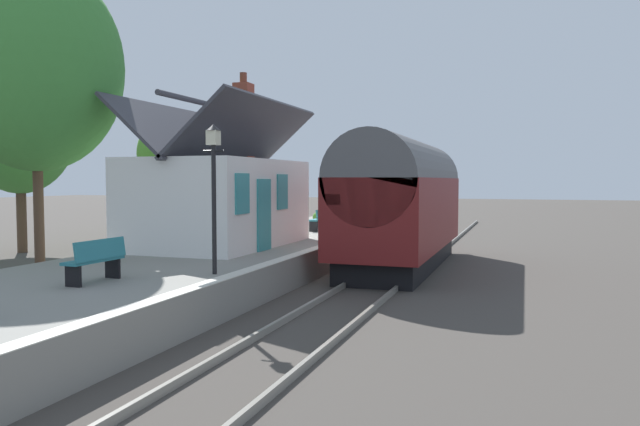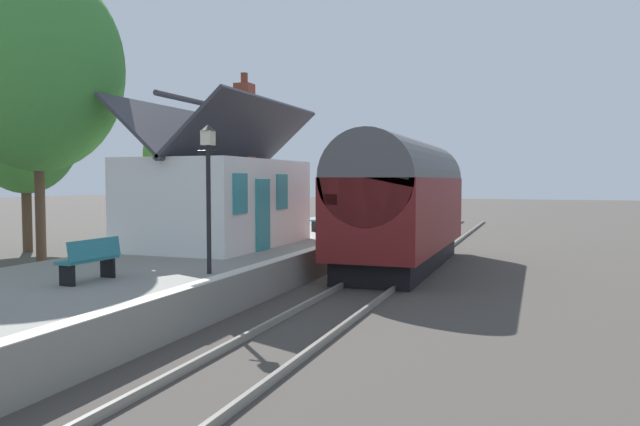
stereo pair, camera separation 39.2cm
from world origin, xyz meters
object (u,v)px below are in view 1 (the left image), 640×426
Objects in this scene: planter_edge_far at (263,220)px; station_sign_board at (361,201)px; planter_bench_left at (368,214)px; tree_far_right at (163,155)px; tree_mid_background at (35,66)px; planter_under_sign at (257,222)px; tree_behind_building at (235,159)px; bench_mid_platform at (320,219)px; bench_by_lamp at (96,259)px; bench_platform_end at (344,214)px; station_building at (220,198)px; train at (402,201)px; lamp_post_platform at (214,168)px; planter_by_door at (318,219)px; planter_corner_building at (299,216)px; tree_distant at (19,122)px.

planter_edge_far is 4.42m from station_sign_board.
tree_far_right is at bearing 83.22° from planter_bench_left.
planter_under_sign is at bearing -22.77° from tree_mid_background.
tree_behind_building is (6.42, 4.27, 2.81)m from planter_under_sign.
planter_under_sign is 0.82× the size of planter_bench_left.
bench_mid_platform and bench_by_lamp have the same top height.
bench_platform_end is 6.99m from tree_behind_building.
tree_far_right is at bearing 81.09° from bench_platform_end.
train is at bearing -60.09° from station_building.
lamp_post_platform is (-8.22, 2.54, 0.96)m from train.
tree_behind_building is at bearing 58.75° from planter_by_door.
planter_by_door is (-2.45, 0.45, -0.12)m from bench_platform_end.
bench_platform_end is at bearing 2.85° from bench_mid_platform.
station_sign_board is (-2.78, -0.39, 0.74)m from planter_bench_left.
planter_bench_left is 15.84m from tree_mid_background.
lamp_post_platform is at bearing -154.27° from tree_behind_building.
lamp_post_platform is (-5.21, -2.69, 0.81)m from station_building.
tree_behind_building is 4.86m from tree_far_right.
planter_under_sign is 0.13× the size of tree_behind_building.
train is 10.88m from bench_by_lamp.
bench_mid_platform reaches higher than planter_corner_building.
bench_by_lamp is at bearing -172.90° from planter_corner_building.
planter_under_sign is 8.21m from tree_behind_building.
train is 12.02m from tree_mid_background.
tree_behind_building reaches higher than planter_corner_building.
bench_platform_end is 0.17× the size of tree_distant.
tree_behind_building is (0.83, 7.46, 2.75)m from planter_bench_left.
lamp_post_platform is at bearing -172.45° from bench_mid_platform.
planter_by_door is (-1.93, -1.63, 0.03)m from planter_corner_building.
tree_distant is (-5.17, 8.34, 4.07)m from planter_edge_far.
planter_bench_left is 16.02m from lamp_post_platform.
tree_far_right is at bearing 20.88° from tree_mid_background.
planter_bench_left is 0.14× the size of tree_far_right.
train is at bearing -17.16° from lamp_post_platform.
bench_mid_platform is at bearing -117.49° from tree_far_right.
train is at bearing -128.76° from tree_behind_building.
planter_by_door is at bearing -60.95° from tree_distant.
tree_mid_background reaches higher than bench_platform_end.
train is 1.03× the size of tree_mid_background.
bench_platform_end is 0.23× the size of tree_far_right.
tree_behind_building is at bearing 51.12° from bench_mid_platform.
planter_edge_far is at bearing -58.20° from tree_distant.
tree_distant is at bearing 49.18° from tree_mid_background.
train is 8.25m from planter_edge_far.
station_building is 7.52m from planter_edge_far.
planter_corner_building is 3.30m from planter_bench_left.
tree_behind_building reaches higher than bench_platform_end.
tree_far_right is at bearing 75.93° from planter_corner_building.
planter_under_sign is 6.44m from planter_bench_left.
bench_by_lamp is at bearing -127.01° from tree_mid_background.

